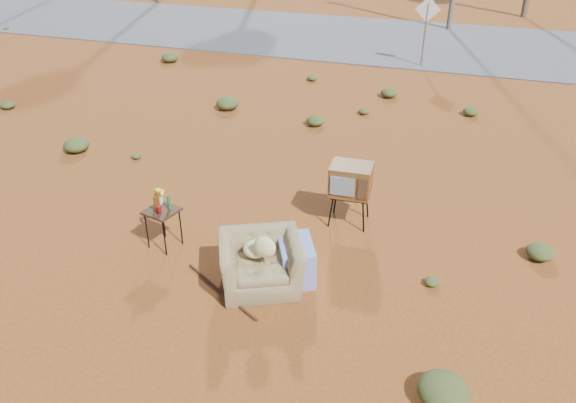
% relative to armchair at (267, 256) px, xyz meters
% --- Properties ---
extents(ground, '(140.00, 140.00, 0.00)m').
position_rel_armchair_xyz_m(ground, '(-0.50, 0.14, -0.49)').
color(ground, brown).
rests_on(ground, ground).
extents(highway, '(140.00, 7.00, 0.04)m').
position_rel_armchair_xyz_m(highway, '(-0.50, 15.14, -0.47)').
color(highway, '#565659').
rests_on(highway, ground).
extents(armchair, '(1.56, 1.41, 1.05)m').
position_rel_armchair_xyz_m(armchair, '(0.00, 0.00, 0.00)').
color(armchair, olive).
rests_on(armchair, ground).
extents(tv_unit, '(0.73, 0.60, 1.13)m').
position_rel_armchair_xyz_m(tv_unit, '(0.80, 2.08, 0.35)').
color(tv_unit, black).
rests_on(tv_unit, ground).
extents(side_table, '(0.60, 0.60, 0.99)m').
position_rel_armchair_xyz_m(side_table, '(-1.99, 0.44, 0.24)').
color(side_table, '#331F12').
rests_on(side_table, ground).
extents(rusty_bar, '(1.49, 0.93, 0.05)m').
position_rel_armchair_xyz_m(rusty_bar, '(-0.58, -0.44, -0.47)').
color(rusty_bar, '#452312').
rests_on(rusty_bar, ground).
extents(road_sign, '(0.78, 0.06, 2.19)m').
position_rel_armchair_xyz_m(road_sign, '(1.00, 12.14, 1.01)').
color(road_sign, brown).
rests_on(road_sign, ground).
extents(scrub_patch, '(17.49, 8.07, 0.33)m').
position_rel_armchair_xyz_m(scrub_patch, '(-1.32, 4.55, -0.35)').
color(scrub_patch, '#414F22').
rests_on(scrub_patch, ground).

